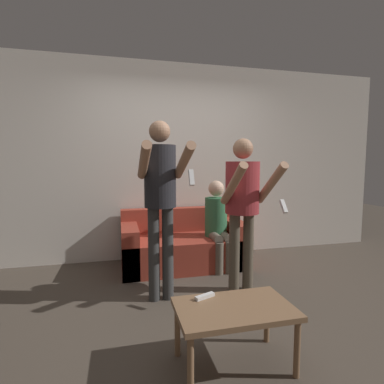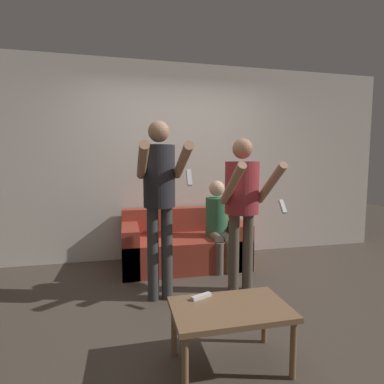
# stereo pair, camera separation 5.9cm
# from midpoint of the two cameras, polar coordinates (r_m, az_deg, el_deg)

# --- Properties ---
(ground_plane) EXTENTS (14.00, 14.00, 0.00)m
(ground_plane) POSITION_cam_midpoint_polar(r_m,az_deg,el_deg) (2.95, 3.44, -21.35)
(ground_plane) COLOR #4C4238
(wall_back) EXTENTS (6.40, 0.06, 2.70)m
(wall_back) POSITION_cam_midpoint_polar(r_m,az_deg,el_deg) (4.24, -2.72, 5.78)
(wall_back) COLOR silver
(wall_back) RESTS_ON ground_plane
(couch) EXTENTS (1.57, 0.80, 0.72)m
(couch) POSITION_cam_midpoint_polar(r_m,az_deg,el_deg) (3.97, -1.11, -10.22)
(couch) COLOR #9E3828
(couch) RESTS_ON ground_plane
(person_standing_left) EXTENTS (0.42, 0.74, 1.73)m
(person_standing_left) POSITION_cam_midpoint_polar(r_m,az_deg,el_deg) (2.84, -5.60, 0.27)
(person_standing_left) COLOR #383838
(person_standing_left) RESTS_ON ground_plane
(person_standing_right) EXTENTS (0.46, 0.69, 1.58)m
(person_standing_right) POSITION_cam_midpoint_polar(r_m,az_deg,el_deg) (3.07, 10.13, -1.03)
(person_standing_right) COLOR brown
(person_standing_right) RESTS_ON ground_plane
(person_seated) EXTENTS (0.29, 0.52, 1.11)m
(person_seated) POSITION_cam_midpoint_polar(r_m,az_deg,el_deg) (3.84, 5.43, -5.58)
(person_seated) COLOR #6B6051
(person_seated) RESTS_ON ground_plane
(coffee_table) EXTENTS (0.76, 0.47, 0.41)m
(coffee_table) POSITION_cam_midpoint_polar(r_m,az_deg,el_deg) (2.12, 8.18, -22.02)
(coffee_table) COLOR #846042
(coffee_table) RESTS_ON ground_plane
(remote_on_table) EXTENTS (0.15, 0.09, 0.02)m
(remote_on_table) POSITION_cam_midpoint_polar(r_m,az_deg,el_deg) (2.18, 2.61, -19.25)
(remote_on_table) COLOR white
(remote_on_table) RESTS_ON coffee_table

